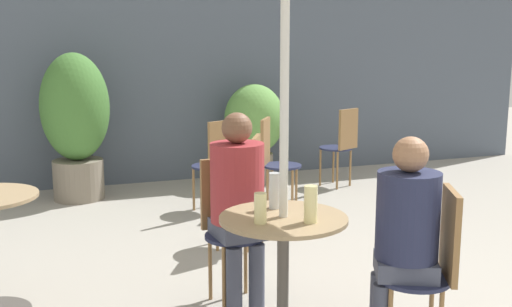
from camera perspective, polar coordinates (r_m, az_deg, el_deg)
storefront_wall at (r=6.93m, az=-9.28°, el=9.63°), size 10.00×0.06×3.00m
cafe_table_near at (r=3.06m, az=2.59°, el=-10.33°), size 0.64×0.64×0.73m
bistro_chair_0 at (r=3.10m, az=16.43°, el=-9.73°), size 0.41×0.40×0.88m
bistro_chair_1 at (r=3.69m, az=-2.53°, el=-6.08°), size 0.37×0.37×0.88m
bistro_chair_2 at (r=4.62m, az=-0.95°, el=-2.70°), size 0.41×0.40×0.88m
bistro_chair_3 at (r=5.60m, az=-3.76°, el=-0.41°), size 0.40×0.41×0.88m
bistro_chair_4 at (r=6.66m, az=8.22°, el=1.23°), size 0.40×0.41×0.88m
bistro_chair_5 at (r=5.70m, az=1.66°, el=-0.21°), size 0.42×0.41×0.88m
seated_person_0 at (r=3.03m, az=13.94°, el=-7.00°), size 0.38×0.36×1.14m
seated_person_1 at (r=3.51m, az=-1.71°, el=-3.89°), size 0.32×0.33×1.18m
beer_glass_0 at (r=2.88m, az=5.23°, el=-4.83°), size 0.07×0.07×0.18m
beer_glass_1 at (r=3.11m, az=1.77°, el=-3.55°), size 0.06×0.06×0.19m
beer_glass_2 at (r=2.86m, az=0.42°, el=-5.23°), size 0.06×0.06×0.15m
potted_plant_0 at (r=6.31m, az=-16.81°, el=3.10°), size 0.68×0.68×1.49m
potted_plant_1 at (r=6.82m, az=-0.17°, el=2.62°), size 0.68×0.68×1.13m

